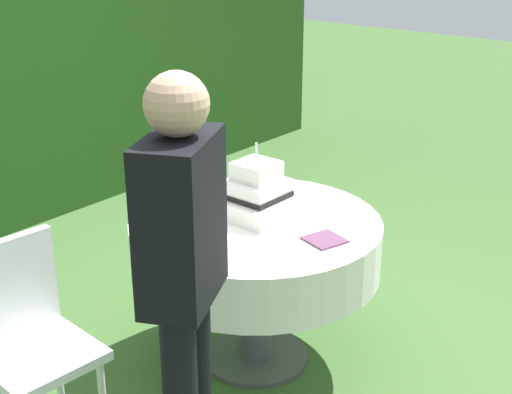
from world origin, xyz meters
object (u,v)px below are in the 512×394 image
at_px(napkin_stack, 325,240).
at_px(standing_person, 184,276).
at_px(serving_plate_near, 251,189).
at_px(cake_table, 256,246).
at_px(serving_plate_far, 207,259).
at_px(wedding_cake, 256,195).
at_px(garden_chair, 25,332).

xyz_separation_m(napkin_stack, standing_person, (-0.87, -0.04, 0.19)).
bearing_deg(napkin_stack, serving_plate_near, 67.38).
bearing_deg(cake_table, serving_plate_far, -166.07).
xyz_separation_m(wedding_cake, serving_plate_far, (-0.50, -0.15, -0.09)).
bearing_deg(napkin_stack, wedding_cake, 84.51).
xyz_separation_m(cake_table, wedding_cake, (0.05, 0.04, 0.23)).
xyz_separation_m(cake_table, napkin_stack, (0.01, -0.37, 0.14)).
bearing_deg(cake_table, garden_chair, 165.23).
bearing_deg(standing_person, cake_table, 25.20).
bearing_deg(wedding_cake, serving_plate_near, 44.38).
bearing_deg(standing_person, garden_chair, 105.41).
height_order(cake_table, serving_plate_far, serving_plate_far).
height_order(wedding_cake, serving_plate_far, wedding_cake).
relative_size(serving_plate_near, serving_plate_far, 1.08).
height_order(serving_plate_far, standing_person, standing_person).
relative_size(wedding_cake, serving_plate_far, 2.99).
height_order(serving_plate_far, garden_chair, garden_chair).
xyz_separation_m(serving_plate_near, standing_person, (-1.13, -0.66, 0.19)).
bearing_deg(serving_plate_far, wedding_cake, 16.84).
xyz_separation_m(serving_plate_near, napkin_stack, (-0.26, -0.62, -0.00)).
height_order(wedding_cake, napkin_stack, wedding_cake).
bearing_deg(standing_person, serving_plate_far, 35.25).
xyz_separation_m(serving_plate_far, garden_chair, (-0.60, 0.39, -0.20)).
bearing_deg(garden_chair, cake_table, -14.77).
xyz_separation_m(serving_plate_far, napkin_stack, (0.46, -0.26, -0.00)).
relative_size(cake_table, garden_chair, 1.29).
relative_size(serving_plate_near, napkin_stack, 0.83).
height_order(cake_table, wedding_cake, wedding_cake).
bearing_deg(cake_table, napkin_stack, -87.74).
height_order(wedding_cake, garden_chair, wedding_cake).
height_order(wedding_cake, serving_plate_near, wedding_cake).
distance_m(cake_table, serving_plate_near, 0.40).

